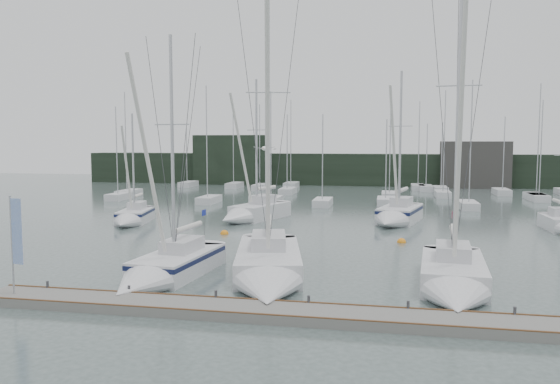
{
  "coord_description": "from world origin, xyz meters",
  "views": [
    {
      "loc": [
        5.08,
        -25.84,
        7.05
      ],
      "look_at": [
        -0.99,
        5.0,
        4.1
      ],
      "focal_mm": 35.0,
      "sensor_mm": 36.0,
      "label": 1
    }
  ],
  "objects": [
    {
      "name": "ground",
      "position": [
        0.0,
        0.0,
        0.0
      ],
      "size": [
        160.0,
        160.0,
        0.0
      ],
      "primitive_type": "plane",
      "color": "#42504E",
      "rests_on": "ground"
    },
    {
      "name": "dock",
      "position": [
        0.0,
        -5.0,
        0.2
      ],
      "size": [
        24.0,
        2.0,
        0.4
      ],
      "primitive_type": "cube",
      "color": "slate",
      "rests_on": "ground"
    },
    {
      "name": "far_treeline",
      "position": [
        0.0,
        62.0,
        2.5
      ],
      "size": [
        90.0,
        4.0,
        5.0
      ],
      "primitive_type": "cube",
      "color": "black",
      "rests_on": "ground"
    },
    {
      "name": "far_building_left",
      "position": [
        -20.0,
        60.0,
        4.0
      ],
      "size": [
        12.0,
        3.0,
        8.0
      ],
      "primitive_type": "cube",
      "color": "black",
      "rests_on": "ground"
    },
    {
      "name": "far_building_right",
      "position": [
        18.0,
        60.0,
        3.5
      ],
      "size": [
        10.0,
        3.0,
        7.0
      ],
      "primitive_type": "cube",
      "color": "#3B3936",
      "rests_on": "ground"
    },
    {
      "name": "mast_forest",
      "position": [
        2.36,
        43.7,
        0.48
      ],
      "size": [
        57.32,
        27.16,
        14.82
      ],
      "color": "silver",
      "rests_on": "ground"
    },
    {
      "name": "sailboat_near_left",
      "position": [
        -5.89,
        -0.64,
        0.57
      ],
      "size": [
        3.62,
        9.46,
        13.34
      ],
      "rotation": [
        0.0,
        0.0,
        -0.1
      ],
      "color": "silver",
      "rests_on": "ground"
    },
    {
      "name": "sailboat_near_center",
      "position": [
        -0.61,
        0.05,
        0.57
      ],
      "size": [
        5.65,
        12.27,
        16.28
      ],
      "rotation": [
        0.0,
        0.0,
        0.21
      ],
      "color": "silver",
      "rests_on": "ground"
    },
    {
      "name": "sailboat_near_right",
      "position": [
        8.21,
        -0.22,
        0.57
      ],
      "size": [
        3.75,
        10.12,
        16.33
      ],
      "rotation": [
        0.0,
        0.0,
        -0.08
      ],
      "color": "silver",
      "rests_on": "ground"
    },
    {
      "name": "sailboat_mid_a",
      "position": [
        -16.15,
        16.76,
        0.55
      ],
      "size": [
        3.55,
        7.25,
        10.11
      ],
      "rotation": [
        0.0,
        0.0,
        0.19
      ],
      "color": "silver",
      "rests_on": "ground"
    },
    {
      "name": "sailboat_mid_b",
      "position": [
        -6.82,
        20.56,
        0.64
      ],
      "size": [
        5.54,
        8.98,
        13.38
      ],
      "rotation": [
        0.0,
        0.0,
        -0.35
      ],
      "color": "silver",
      "rests_on": "ground"
    },
    {
      "name": "sailboat_mid_d",
      "position": [
        5.89,
        21.18,
        0.68
      ],
      "size": [
        4.83,
        8.72,
        13.92
      ],
      "rotation": [
        0.0,
        0.0,
        -0.24
      ],
      "color": "silver",
      "rests_on": "ground"
    },
    {
      "name": "buoy_b",
      "position": [
        6.16,
        12.56,
        0.0
      ],
      "size": [
        0.63,
        0.63,
        0.63
      ],
      "primitive_type": "sphere",
      "color": "orange",
      "rests_on": "ground"
    },
    {
      "name": "buoy_c",
      "position": [
        -6.97,
        13.5,
        0.0
      ],
      "size": [
        0.63,
        0.63,
        0.63
      ],
      "primitive_type": "sphere",
      "color": "orange",
      "rests_on": "ground"
    },
    {
      "name": "dock_banner",
      "position": [
        -10.64,
        -5.24,
        2.94
      ],
      "size": [
        0.65,
        0.16,
        4.3
      ],
      "rotation": [
        0.0,
        0.0,
        -0.17
      ],
      "color": "#ACAFB5",
      "rests_on": "dock"
    },
    {
      "name": "seagull",
      "position": [
        -1.05,
        1.16,
        6.68
      ],
      "size": [
        1.12,
        0.5,
        0.22
      ],
      "rotation": [
        0.0,
        0.0,
        -0.05
      ],
      "color": "white",
      "rests_on": "ground"
    }
  ]
}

